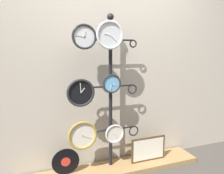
{
  "coord_description": "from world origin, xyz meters",
  "views": [
    {
      "loc": [
        -0.84,
        -1.91,
        1.44
      ],
      "look_at": [
        0.0,
        0.36,
        1.03
      ],
      "focal_mm": 35.0,
      "sensor_mm": 36.0,
      "label": 1
    }
  ],
  "objects_px": {
    "clock_bottom_left": "(83,135)",
    "clock_middle_center": "(112,84)",
    "clock_top_center": "(110,35)",
    "clock_top_left": "(84,37)",
    "display_stand": "(111,122)",
    "picture_frame": "(148,149)",
    "clock_middle_left": "(81,93)",
    "clock_bottom_center": "(114,134)",
    "vinyl_record": "(66,162)"
  },
  "relations": [
    {
      "from": "clock_middle_left",
      "to": "picture_frame",
      "type": "distance_m",
      "value": 1.15
    },
    {
      "from": "display_stand",
      "to": "clock_bottom_left",
      "type": "relative_size",
      "value": 5.63
    },
    {
      "from": "clock_middle_center",
      "to": "clock_bottom_left",
      "type": "xyz_separation_m",
      "value": [
        -0.34,
        -0.01,
        -0.55
      ]
    },
    {
      "from": "vinyl_record",
      "to": "clock_top_left",
      "type": "bearing_deg",
      "value": -13.71
    },
    {
      "from": "clock_top_center",
      "to": "clock_bottom_center",
      "type": "bearing_deg",
      "value": 26.33
    },
    {
      "from": "clock_top_center",
      "to": "clock_bottom_center",
      "type": "xyz_separation_m",
      "value": [
        0.07,
        0.03,
        -1.11
      ]
    },
    {
      "from": "clock_top_left",
      "to": "picture_frame",
      "type": "height_order",
      "value": "clock_top_left"
    },
    {
      "from": "display_stand",
      "to": "clock_top_center",
      "type": "height_order",
      "value": "display_stand"
    },
    {
      "from": "clock_top_center",
      "to": "vinyl_record",
      "type": "distance_m",
      "value": 1.47
    },
    {
      "from": "clock_middle_left",
      "to": "clock_top_center",
      "type": "bearing_deg",
      "value": -2.66
    },
    {
      "from": "clock_middle_left",
      "to": "clock_bottom_center",
      "type": "bearing_deg",
      "value": 2.69
    },
    {
      "from": "clock_top_center",
      "to": "vinyl_record",
      "type": "xyz_separation_m",
      "value": [
        -0.49,
        0.09,
        -1.38
      ]
    },
    {
      "from": "clock_top_center",
      "to": "clock_bottom_left",
      "type": "height_order",
      "value": "clock_top_center"
    },
    {
      "from": "clock_top_center",
      "to": "picture_frame",
      "type": "height_order",
      "value": "clock_top_center"
    },
    {
      "from": "clock_top_left",
      "to": "clock_top_center",
      "type": "xyz_separation_m",
      "value": [
        0.27,
        -0.03,
        0.02
      ]
    },
    {
      "from": "clock_bottom_center",
      "to": "picture_frame",
      "type": "relative_size",
      "value": 0.49
    },
    {
      "from": "display_stand",
      "to": "clock_middle_center",
      "type": "height_order",
      "value": "display_stand"
    },
    {
      "from": "clock_top_left",
      "to": "clock_middle_left",
      "type": "height_order",
      "value": "clock_top_left"
    },
    {
      "from": "display_stand",
      "to": "picture_frame",
      "type": "height_order",
      "value": "display_stand"
    },
    {
      "from": "clock_middle_left",
      "to": "clock_bottom_left",
      "type": "relative_size",
      "value": 0.92
    },
    {
      "from": "picture_frame",
      "to": "clock_middle_left",
      "type": "bearing_deg",
      "value": -178.05
    },
    {
      "from": "clock_middle_center",
      "to": "picture_frame",
      "type": "height_order",
      "value": "clock_middle_center"
    },
    {
      "from": "clock_middle_center",
      "to": "vinyl_record",
      "type": "relative_size",
      "value": 0.7
    },
    {
      "from": "vinyl_record",
      "to": "picture_frame",
      "type": "relative_size",
      "value": 0.66
    },
    {
      "from": "clock_top_center",
      "to": "vinyl_record",
      "type": "relative_size",
      "value": 0.99
    },
    {
      "from": "display_stand",
      "to": "clock_bottom_center",
      "type": "distance_m",
      "value": 0.14
    },
    {
      "from": "clock_top_left",
      "to": "clock_middle_left",
      "type": "xyz_separation_m",
      "value": [
        -0.05,
        -0.02,
        -0.58
      ]
    },
    {
      "from": "clock_bottom_left",
      "to": "vinyl_record",
      "type": "distance_m",
      "value": 0.37
    },
    {
      "from": "display_stand",
      "to": "clock_middle_left",
      "type": "height_order",
      "value": "display_stand"
    },
    {
      "from": "clock_middle_center",
      "to": "picture_frame",
      "type": "bearing_deg",
      "value": 0.75
    },
    {
      "from": "clock_top_center",
      "to": "clock_bottom_left",
      "type": "xyz_separation_m",
      "value": [
        -0.31,
        0.02,
        -1.07
      ]
    },
    {
      "from": "clock_bottom_left",
      "to": "clock_middle_center",
      "type": "bearing_deg",
      "value": 2.5
    },
    {
      "from": "clock_middle_left",
      "to": "clock_bottom_center",
      "type": "distance_m",
      "value": 0.64
    },
    {
      "from": "clock_middle_left",
      "to": "clock_middle_center",
      "type": "bearing_deg",
      "value": 3.63
    },
    {
      "from": "clock_middle_center",
      "to": "clock_bottom_left",
      "type": "relative_size",
      "value": 0.66
    },
    {
      "from": "vinyl_record",
      "to": "picture_frame",
      "type": "height_order",
      "value": "picture_frame"
    },
    {
      "from": "display_stand",
      "to": "clock_bottom_left",
      "type": "height_order",
      "value": "display_stand"
    },
    {
      "from": "clock_top_center",
      "to": "clock_middle_center",
      "type": "relative_size",
      "value": 1.41
    },
    {
      "from": "clock_top_left",
      "to": "vinyl_record",
      "type": "height_order",
      "value": "clock_top_left"
    },
    {
      "from": "clock_top_left",
      "to": "picture_frame",
      "type": "xyz_separation_m",
      "value": [
        0.79,
        0.01,
        -1.36
      ]
    },
    {
      "from": "clock_top_left",
      "to": "display_stand",
      "type": "bearing_deg",
      "value": 15.06
    },
    {
      "from": "clock_top_left",
      "to": "vinyl_record",
      "type": "xyz_separation_m",
      "value": [
        -0.23,
        0.06,
        -1.36
      ]
    },
    {
      "from": "display_stand",
      "to": "picture_frame",
      "type": "bearing_deg",
      "value": -9.09
    },
    {
      "from": "clock_top_left",
      "to": "clock_bottom_center",
      "type": "relative_size",
      "value": 1.14
    },
    {
      "from": "clock_bottom_left",
      "to": "vinyl_record",
      "type": "bearing_deg",
      "value": 159.66
    },
    {
      "from": "clock_middle_center",
      "to": "display_stand",
      "type": "bearing_deg",
      "value": 78.98
    },
    {
      "from": "clock_top_center",
      "to": "clock_bottom_center",
      "type": "height_order",
      "value": "clock_top_center"
    },
    {
      "from": "picture_frame",
      "to": "clock_bottom_left",
      "type": "bearing_deg",
      "value": -178.53
    },
    {
      "from": "clock_middle_center",
      "to": "picture_frame",
      "type": "relative_size",
      "value": 0.46
    },
    {
      "from": "clock_bottom_center",
      "to": "vinyl_record",
      "type": "height_order",
      "value": "clock_bottom_center"
    }
  ]
}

